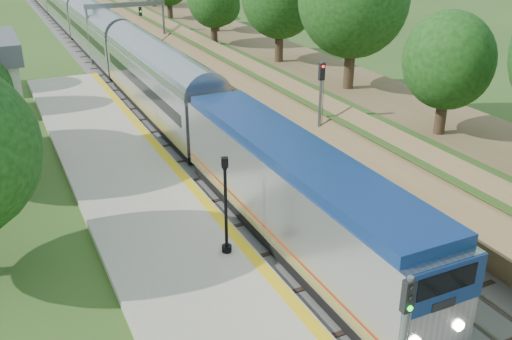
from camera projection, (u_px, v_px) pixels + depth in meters
name	position (u px, v px, depth m)	size (l,w,h in m)	color
trackbed	(115.00, 52.00, 65.23)	(9.50, 170.00, 0.28)	#4C4944
platform	(176.00, 250.00, 26.02)	(6.40, 68.00, 0.38)	#A79D86
yellow_stripe	(233.00, 233.00, 27.07)	(0.55, 68.00, 0.01)	gold
embankment	(183.00, 30.00, 67.76)	(10.64, 170.00, 11.70)	brown
signal_gantry	(126.00, 16.00, 59.36)	(8.40, 0.38, 6.20)	slate
trees_behind_platform	(11.00, 149.00, 25.76)	(7.82, 53.32, 7.21)	#332316
train	(68.00, 11.00, 78.89)	(3.20, 149.86, 4.70)	black
lamppost_far	(226.00, 211.00, 24.77)	(0.45, 0.45, 4.57)	black
signal_farside	(320.00, 102.00, 34.22)	(0.35, 0.28, 6.34)	slate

